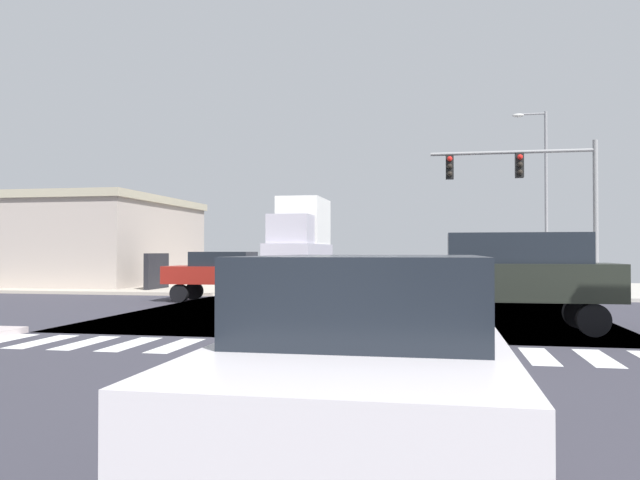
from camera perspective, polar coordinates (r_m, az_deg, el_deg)
The scene contains 11 objects.
ground at distance 19.62m, azimuth 3.39°, elevation -6.65°, with size 90.00×90.00×0.05m.
sidewalk_corner_nw at distance 35.03m, azimuth -15.59°, elevation -3.96°, with size 12.00×12.00×0.14m.
crosswalk_near at distance 12.52m, azimuth -2.10°, elevation -9.76°, with size 13.50×2.00×0.01m.
crosswalk_far at distance 26.87m, azimuth 4.85°, elevation -5.06°, with size 13.50×2.00×0.01m.
traffic_signal_mast at distance 27.24m, azimuth 18.26°, elevation 4.93°, with size 6.59×0.55×6.36m.
street_lamp at distance 35.62m, azimuth 19.31°, elevation 4.78°, with size 1.78×0.32×9.29m.
bank_building at distance 37.80m, azimuth -20.55°, elevation -0.15°, with size 11.86×11.28×4.83m.
suv_nearside_1 at distance 15.97m, azimuth 17.22°, elevation -2.80°, with size 4.60×1.96×2.34m.
sedan_crossing_2 at distance 24.25m, azimuth -8.66°, elevation -2.86°, with size 4.30×1.80×1.88m.
box_truck_leading_1 at distance 34.75m, azimuth -1.74°, elevation 0.09°, with size 2.40×7.20×4.85m.
sedan_trailing_3 at distance 4.66m, azimuth 4.59°, elevation -10.84°, with size 1.80×4.30×1.88m.
Camera 1 is at (2.49, -19.36, 1.92)m, focal length 35.60 mm.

